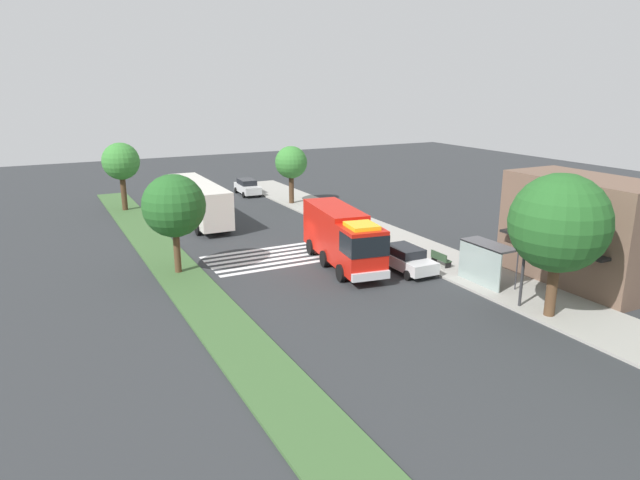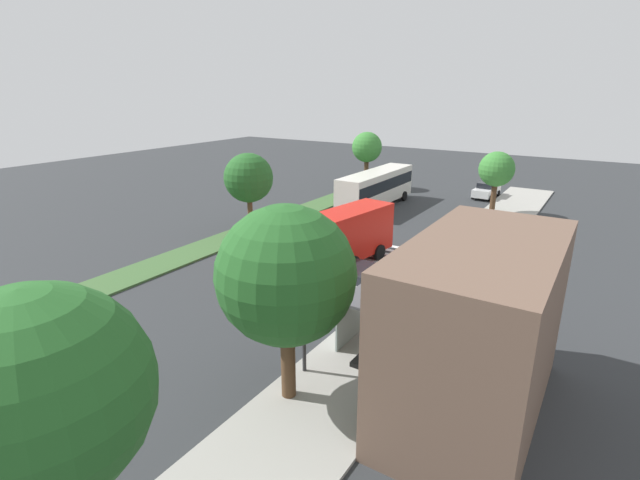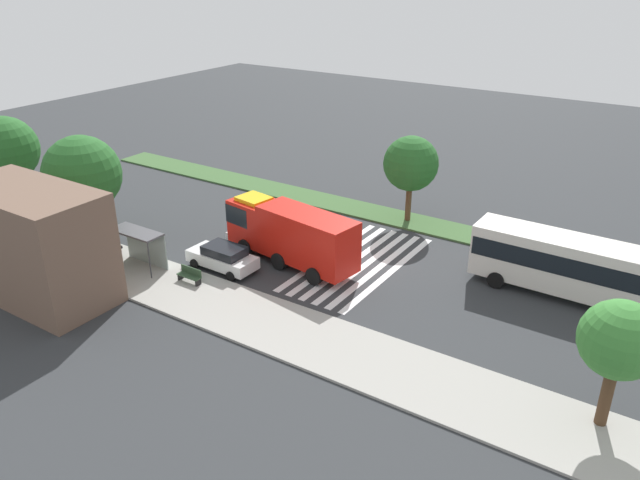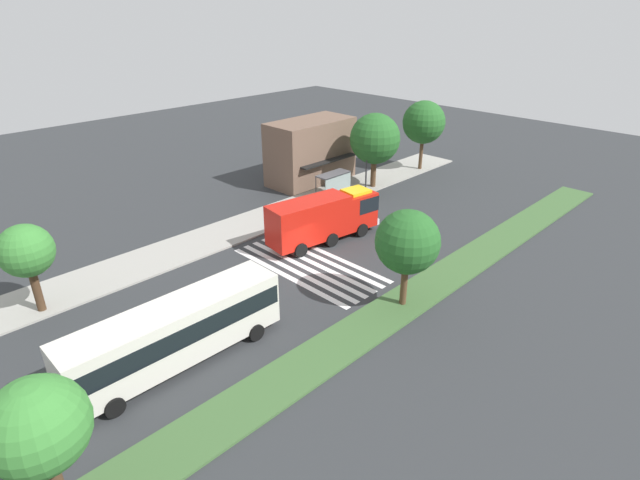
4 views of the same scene
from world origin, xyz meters
The scene contains 17 objects.
ground_plane centered at (0.00, 0.00, 0.00)m, with size 120.00×120.00×0.00m, color #2D3033.
sidewalk centered at (0.00, 8.89, 0.07)m, with size 60.00×4.71×0.14m, color #9E9B93.
median_strip centered at (0.00, -8.03, 0.07)m, with size 60.00×3.00×0.14m, color #3D6033.
crosswalk centered at (-0.31, 0.00, 0.01)m, with size 4.95×11.76×0.01m.
fire_truck centered at (3.68, 2.18, 2.10)m, with size 9.96×3.85×3.74m.
parked_car_west centered at (-23.17, 5.33, 0.87)m, with size 4.67×2.23×1.68m.
parked_car_mid centered at (6.43, 5.33, 0.84)m, with size 4.61×2.18×1.62m.
transit_bus centered at (-12.84, -2.94, 2.12)m, with size 11.91×2.95×3.57m.
bus_stop_shelter centered at (10.82, 7.85, 1.89)m, with size 3.50×1.40×2.46m.
bench_near_shelter centered at (6.82, 7.87, 0.59)m, with size 1.60×0.50×0.90m.
street_lamp centered at (14.51, 7.13, 3.95)m, with size 0.36×0.36×6.49m.
storefront_building centered at (13.02, 13.53, 3.26)m, with size 9.20×5.40×6.52m.
sidewalk_tree_far_west centered at (-16.30, 7.53, 4.21)m, with size 3.21×3.21×5.73m.
sidewalk_tree_center centered at (16.16, 7.53, 5.10)m, with size 5.03×5.03×7.50m.
sidewalk_tree_east centered at (24.62, 7.53, 5.42)m, with size 4.68×4.68×7.64m.
median_tree_far_west centered at (-20.69, -8.03, 4.74)m, with size 3.47×3.47×6.40m.
median_tree_west centered at (0.17, -8.03, 4.47)m, with size 3.97×3.97×6.34m.
Camera 2 is at (28.31, 16.68, 11.40)m, focal length 26.12 mm.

